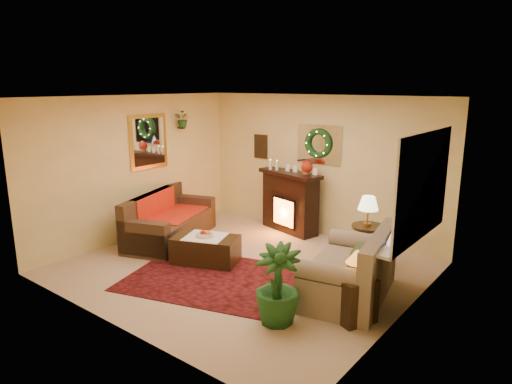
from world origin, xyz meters
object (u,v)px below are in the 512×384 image
Objects in this scene: sofa at (171,217)px; loveseat at (349,267)px; end_table_square at (353,298)px; coffee_table at (206,250)px; fireplace at (290,203)px; side_table_round at (367,247)px.

loveseat reaches higher than sofa.
end_table_square is at bearing -28.29° from sofa.
loveseat is 1.57× the size of coffee_table.
fireplace reaches higher than side_table_round.
fireplace reaches higher than coffee_table.
loveseat is 2.97× the size of end_table_square.
sofa is 3.50m from side_table_round.
coffee_table is (-2.33, -0.34, -0.21)m from loveseat.
sofa is 3.02× the size of side_table_round.
coffee_table is at bearing 176.85° from loveseat.
side_table_round reaches higher than coffee_table.
loveseat is 0.65m from end_table_square.
fireplace is at bearing 159.06° from side_table_round.
side_table_round is at bearing -6.90° from fireplace.
loveseat is at bearing 121.13° from end_table_square.
sofa is at bearing 167.77° from loveseat.
loveseat is at bearing -26.04° from fireplace.
sofa is at bearing -113.65° from fireplace.
end_table_square is at bearing -26.05° from coffee_table.
sofa is at bearing -162.59° from side_table_round.
end_table_square is 2.67m from coffee_table.
fireplace is at bearing 128.53° from loveseat.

